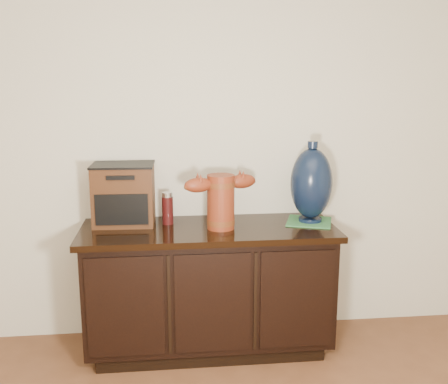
{
  "coord_description": "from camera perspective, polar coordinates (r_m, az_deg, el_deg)",
  "views": [
    {
      "loc": [
        -0.22,
        -0.65,
        1.59
      ],
      "look_at": [
        0.08,
        2.18,
        0.97
      ],
      "focal_mm": 42.0,
      "sensor_mm": 36.0,
      "label": 1
    }
  ],
  "objects": [
    {
      "name": "green_mat",
      "position": [
        3.15,
        9.25,
        -3.19
      ],
      "size": [
        0.32,
        0.32,
        0.01
      ],
      "primitive_type": "cube",
      "rotation": [
        0.0,
        0.0,
        -0.33
      ],
      "color": "#32703C",
      "rests_on": "sideboard"
    },
    {
      "name": "room",
      "position": [
        0.75,
        11.9,
        -10.88
      ],
      "size": [
        5.0,
        5.0,
        5.0
      ],
      "color": "brown",
      "rests_on": "ground"
    },
    {
      "name": "sideboard",
      "position": [
        3.13,
        -1.65,
        -10.36
      ],
      "size": [
        1.46,
        0.56,
        0.75
      ],
      "color": "black",
      "rests_on": "ground"
    },
    {
      "name": "lamp_base",
      "position": [
        3.1,
        9.48,
        0.9
      ],
      "size": [
        0.31,
        0.31,
        0.47
      ],
      "rotation": [
        0.0,
        0.0,
        -0.33
      ],
      "color": "black",
      "rests_on": "green_mat"
    },
    {
      "name": "terracotta_vessel",
      "position": [
        2.94,
        -0.36,
        -0.71
      ],
      "size": [
        0.44,
        0.21,
        0.31
      ],
      "rotation": [
        0.0,
        0.0,
        0.31
      ],
      "color": "maroon",
      "rests_on": "sideboard"
    },
    {
      "name": "spray_can",
      "position": [
        3.07,
        -6.16,
        -1.79
      ],
      "size": [
        0.06,
        0.06,
        0.19
      ],
      "color": "#500D0E",
      "rests_on": "sideboard"
    },
    {
      "name": "tv_radio",
      "position": [
        3.1,
        -10.84,
        -0.21
      ],
      "size": [
        0.36,
        0.3,
        0.36
      ],
      "rotation": [
        0.0,
        0.0,
        -0.03
      ],
      "color": "#422310",
      "rests_on": "sideboard"
    }
  ]
}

